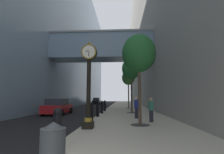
{
  "coord_description": "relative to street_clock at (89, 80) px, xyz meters",
  "views": [
    {
      "loc": [
        2.24,
        -2.58,
        1.7
      ],
      "look_at": [
        0.91,
        20.8,
        4.57
      ],
      "focal_mm": 27.21,
      "sensor_mm": 36.0,
      "label": 1
    }
  ],
  "objects": [
    {
      "name": "ground_plane",
      "position": [
        -0.51,
        20.76,
        -2.65
      ],
      "size": [
        110.0,
        110.0,
        0.0
      ],
      "primitive_type": "plane",
      "color": "black",
      "rests_on": "ground"
    },
    {
      "name": "sidewalk_right",
      "position": [
        2.52,
        23.76,
        -2.58
      ],
      "size": [
        6.06,
        80.0,
        0.14
      ],
      "primitive_type": "cube",
      "color": "#BCB29E",
      "rests_on": "ground"
    },
    {
      "name": "building_block_left",
      "position": [
        -11.54,
        23.69,
        12.91
      ],
      "size": [
        21.96,
        80.0,
        31.21
      ],
      "color": "#758EA8",
      "rests_on": "ground"
    },
    {
      "name": "building_block_right",
      "position": [
        10.05,
        23.76,
        13.71
      ],
      "size": [
        9.0,
        80.0,
        32.71
      ],
      "color": "gray",
      "rests_on": "ground"
    },
    {
      "name": "street_clock",
      "position": [
        0.0,
        0.0,
        0.0
      ],
      "size": [
        0.84,
        0.55,
        4.56
      ],
      "color": "black",
      "rests_on": "sidewalk_right"
    },
    {
      "name": "bollard_nearest",
      "position": [
        -0.27,
        -3.53,
        -1.85
      ],
      "size": [
        0.27,
        0.27,
        1.25
      ],
      "color": "black",
      "rests_on": "sidewalk_right"
    },
    {
      "name": "bollard_third",
      "position": [
        -0.27,
        2.44,
        -1.85
      ],
      "size": [
        0.27,
        0.27,
        1.25
      ],
      "color": "black",
      "rests_on": "sidewalk_right"
    },
    {
      "name": "bollard_fourth",
      "position": [
        -0.27,
        5.42,
        -1.85
      ],
      "size": [
        0.27,
        0.27,
        1.25
      ],
      "color": "black",
      "rests_on": "sidewalk_right"
    },
    {
      "name": "bollard_fifth",
      "position": [
        -0.27,
        8.41,
        -1.85
      ],
      "size": [
        0.27,
        0.27,
        1.25
      ],
      "color": "black",
      "rests_on": "sidewalk_right"
    },
    {
      "name": "bollard_sixth",
      "position": [
        -0.27,
        11.39,
        -1.85
      ],
      "size": [
        0.27,
        0.27,
        1.25
      ],
      "color": "black",
      "rests_on": "sidewalk_right"
    },
    {
      "name": "street_tree_near",
      "position": [
        2.78,
        1.22,
        1.67
      ],
      "size": [
        2.01,
        2.01,
        5.37
      ],
      "color": "#333335",
      "rests_on": "sidewalk_right"
    },
    {
      "name": "street_tree_mid_near",
      "position": [
        2.78,
        9.23,
        2.11
      ],
      "size": [
        1.99,
        1.99,
        5.81
      ],
      "color": "#333335",
      "rests_on": "sidewalk_right"
    },
    {
      "name": "street_tree_mid_far",
      "position": [
        2.78,
        17.24,
        2.09
      ],
      "size": [
        1.98,
        1.98,
        5.79
      ],
      "color": "#333335",
      "rests_on": "sidewalk_right"
    },
    {
      "name": "trash_bin",
      "position": [
        0.29,
        -5.21,
        -1.97
      ],
      "size": [
        0.53,
        0.53,
        1.05
      ],
      "color": "#383D42",
      "rests_on": "sidewalk_right"
    },
    {
      "name": "pedestrian_walking",
      "position": [
        2.85,
        4.38,
        -1.66
      ],
      "size": [
        0.52,
        0.48,
        1.62
      ],
      "color": "#23232D",
      "rests_on": "sidewalk_right"
    },
    {
      "name": "pedestrian_by_clock",
      "position": [
        3.64,
        2.52,
        -1.68
      ],
      "size": [
        0.44,
        0.44,
        1.57
      ],
      "color": "#23232D",
      "rests_on": "sidewalk_right"
    },
    {
      "name": "car_black_near",
      "position": [
        -4.45,
        33.18,
        -1.81
      ],
      "size": [
        2.03,
        4.57,
        1.73
      ],
      "color": "black",
      "rests_on": "ground"
    },
    {
      "name": "car_red_mid",
      "position": [
        -4.77,
        8.27,
        -1.87
      ],
      "size": [
        2.06,
        4.16,
        1.6
      ],
      "color": "#AD191E",
      "rests_on": "ground"
    }
  ]
}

